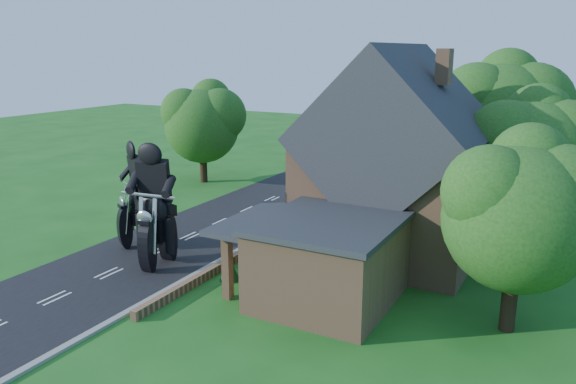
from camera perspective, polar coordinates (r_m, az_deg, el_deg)
The scene contains 19 objects.
ground at distance 29.20m, azimuth -13.51°, elevation -6.06°, with size 120.00×120.00×0.00m, color #195818.
road at distance 29.20m, azimuth -13.51°, elevation -6.05°, with size 7.00×80.00×0.02m, color black.
kerb at distance 27.00m, azimuth -7.66°, elevation -7.35°, with size 0.30×80.00×0.12m, color gray.
garden_wall at distance 30.57m, azimuth -1.18°, elevation -4.33°, with size 0.30×22.00×0.40m, color #986D4D.
house at distance 28.00m, azimuth 10.92°, elevation 2.46°, with size 9.54×8.64×10.24m.
annex at distance 22.79m, azimuth 3.87°, elevation -6.79°, with size 7.05×5.94×3.44m.
tree_annex_side at distance 21.03m, azimuth 23.40°, elevation -1.40°, with size 5.64×5.20×7.48m.
tree_house_right at distance 29.28m, azimuth 24.16°, elevation 3.66°, with size 6.51×6.00×8.40m.
tree_behind_house at distance 36.81m, azimuth 21.46°, elevation 7.48°, with size 7.81×7.20×10.08m.
tree_behind_left at distance 38.99m, azimuth 12.74°, elevation 7.71°, with size 6.94×6.40×9.16m.
tree_far_road at distance 43.03m, azimuth -8.26°, elevation 7.29°, with size 6.08×5.60×7.84m.
shrub_a at distance 25.17m, azimuth -5.96°, elevation -7.73°, with size 0.90×0.90×1.10m, color #11371A.
shrub_b at distance 27.13m, azimuth -2.99°, elevation -6.02°, with size 0.90×0.90×1.10m, color #11371A.
shrub_c at distance 29.17m, azimuth -0.43°, elevation -4.53°, with size 0.90×0.90×1.10m, color #11371A.
shrub_d at distance 33.44m, azimuth 3.69°, elevation -2.09°, with size 0.90×0.90×1.10m, color #11371A.
shrub_e at distance 35.64m, azimuth 5.37°, elevation -1.09°, with size 0.90×0.90×1.10m, color #11371A.
shrub_f at distance 37.88m, azimuth 6.85°, elevation -0.21°, with size 0.90×0.90×1.10m, color #11371A.
motorcycle_lead at distance 27.15m, azimuth -13.06°, elevation -5.61°, with size 0.48×1.91×1.78m, color black, non-canonical shape.
motorcycle_follow at distance 30.15m, azimuth -14.79°, elevation -3.82°, with size 0.45×1.79×1.66m, color black, non-canonical shape.
Camera 1 is at (18.58, -20.21, 9.94)m, focal length 35.00 mm.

